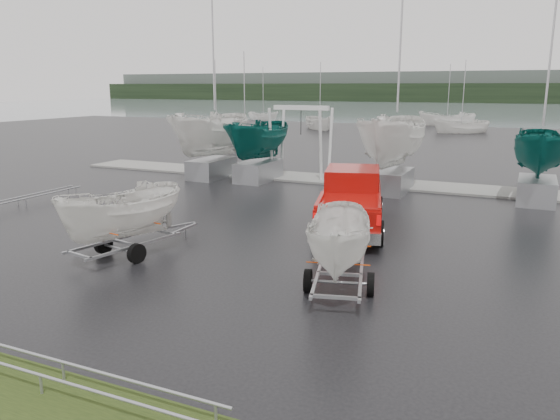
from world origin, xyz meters
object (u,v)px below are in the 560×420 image
Objects in this scene: pickup_truck at (351,198)px; trailer_hitched at (342,193)px; trailer_parked at (120,170)px; boat_hoist at (301,132)px.

trailer_hitched is at bearing -90.00° from pickup_truck.
trailer_hitched reaches higher than pickup_truck.
pickup_truck is 6.88m from trailer_hitched.
trailer_hitched is at bearing 11.70° from trailer_parked.
trailer_hitched is (1.73, -6.49, 1.48)m from pickup_truck.
boat_hoist is at bearing 107.32° from pickup_truck.
trailer_parked reaches higher than pickup_truck.
pickup_truck is at bearing 62.58° from trailer_parked.
trailer_hitched is 0.94× the size of trailer_parked.
trailer_parked is at bearing -87.48° from boat_hoist.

